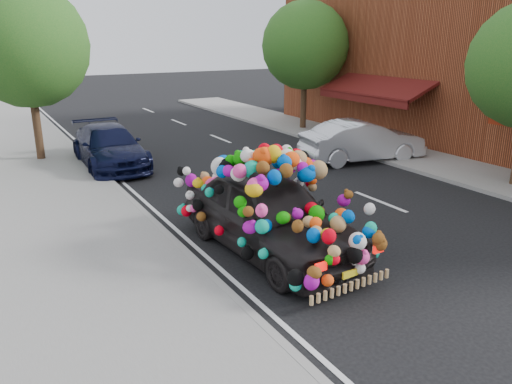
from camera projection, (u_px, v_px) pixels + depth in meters
ground at (267, 226)px, 11.94m from camera, size 100.00×100.00×0.00m
sidewalk at (82, 262)px, 9.89m from camera, size 4.00×60.00×0.12m
kerb at (175, 242)px, 10.81m from camera, size 0.15×60.00×0.13m
footpath_far at (417, 158)px, 18.29m from camera, size 3.00×40.00×0.12m
lane_markings at (380, 201)px, 13.64m from camera, size 6.00×50.00×0.01m
tree_near_sidewalk at (26, 45)px, 16.79m from camera, size 4.20×4.20×6.13m
tree_far_b at (305, 46)px, 22.84m from camera, size 4.00×4.00×5.90m
plush_art_car at (269, 197)px, 10.21m from camera, size 2.59×5.14×2.29m
navy_sedan at (109, 147)px, 17.14m from camera, size 2.07×4.82×1.38m
silver_hatchback at (362, 141)px, 17.84m from camera, size 4.66×2.35×1.47m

